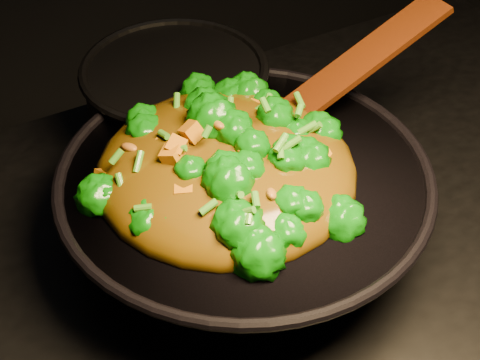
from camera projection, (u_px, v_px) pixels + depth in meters
wok at (244, 212)px, 0.83m from camera, size 0.43×0.43×0.11m
stir_fry at (226, 140)px, 0.76m from camera, size 0.35×0.35×0.10m
spatula at (341, 76)px, 0.84m from camera, size 0.28×0.06×0.12m
back_pot at (177, 107)px, 0.96m from camera, size 0.27×0.27×0.13m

